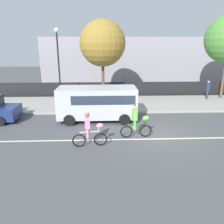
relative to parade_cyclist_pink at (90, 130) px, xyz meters
The scene contains 11 objects.
ground_plane 3.96m from the parade_cyclist_pink, 18.10° to the left, with size 80.00×80.00×0.00m, color #4C4C4F.
road_centre_line 3.84m from the parade_cyclist_pink, 10.82° to the left, with size 36.00×0.14×0.01m, color beige.
sidewalk_curb 8.57m from the parade_cyclist_pink, 64.46° to the left, with size 60.00×5.00×0.15m, color #9E9B93.
fence_line 11.22m from the parade_cyclist_pink, 70.86° to the left, with size 40.00×0.08×1.40m, color black.
building_backdrop 20.77m from the parade_cyclist_pink, 68.24° to the left, with size 28.00×8.00×5.58m, color #99939E.
parade_cyclist_pink is the anchor object (origin of this frame).
parade_cyclist_lime 2.61m from the parade_cyclist_pink, 22.51° to the left, with size 1.72×0.50×1.92m.
parked_van_silver 3.94m from the parade_cyclist_pink, 85.08° to the left, with size 5.00×2.22×2.18m.
street_lamp_post 9.00m from the parade_cyclist_pink, 109.63° to the left, with size 0.36×0.36×5.86m.
street_tree_near_lamp 9.70m from the parade_cyclist_pink, 85.73° to the left, with size 3.76×3.76×6.62m.
pedestrian_onlooker 13.20m from the parade_cyclist_pink, 41.60° to the left, with size 0.32×0.20×1.62m.
Camera 1 is at (-3.01, -11.01, 4.79)m, focal length 35.00 mm.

